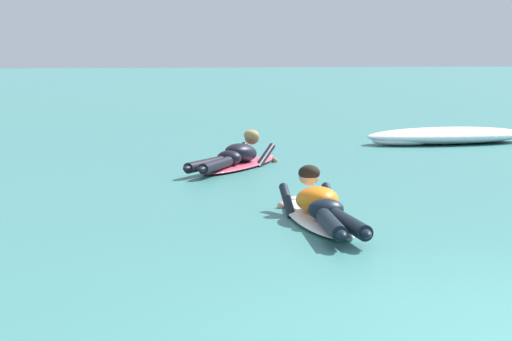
{
  "coord_description": "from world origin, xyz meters",
  "views": [
    {
      "loc": [
        -2.69,
        -5.05,
        1.68
      ],
      "look_at": [
        -0.75,
        6.32,
        0.22
      ],
      "focal_mm": 69.39,
      "sensor_mm": 36.0,
      "label": 1
    }
  ],
  "objects": [
    {
      "name": "whitewater_mid_left",
      "position": [
        3.43,
        11.12,
        0.13
      ],
      "size": [
        3.02,
        1.34,
        0.28
      ],
      "color": "white",
      "rests_on": "ground"
    },
    {
      "name": "surfer_near",
      "position": [
        -0.53,
        3.99,
        0.14
      ],
      "size": [
        0.57,
        2.7,
        0.53
      ],
      "color": "white",
      "rests_on": "ground"
    },
    {
      "name": "surfer_far",
      "position": [
        -0.69,
        8.3,
        0.14
      ],
      "size": [
        1.72,
        2.38,
        0.54
      ],
      "color": "#E54C66",
      "rests_on": "ground"
    },
    {
      "name": "ground_plane",
      "position": [
        0.0,
        10.0,
        0.0
      ],
      "size": [
        120.0,
        120.0,
        0.0
      ],
      "primitive_type": "plane",
      "color": "#387A75"
    }
  ]
}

